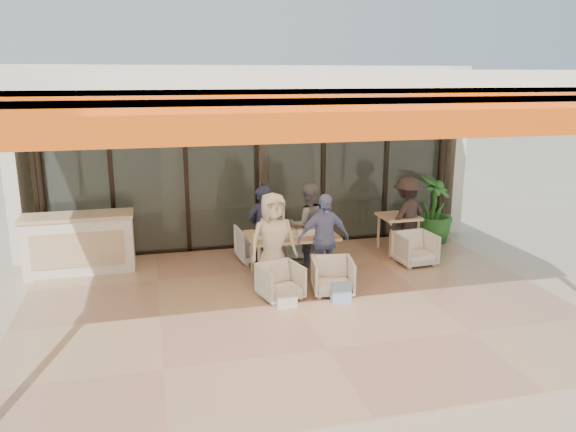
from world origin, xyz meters
name	(u,v)px	position (x,y,z in m)	size (l,w,h in m)	color
ground	(296,305)	(0.00, 0.00, 0.00)	(70.00, 70.00, 0.00)	#C6B293
terrace_floor	(296,304)	(0.00, 0.00, 0.01)	(8.00, 6.00, 0.01)	tan
terrace_structure	(302,83)	(0.00, -0.26, 3.25)	(8.00, 6.00, 3.40)	silver
glass_storefront	(257,168)	(0.00, 3.00, 1.60)	(8.08, 0.10, 3.20)	#9EADA3
interior_block	(237,125)	(0.01, 5.31, 2.23)	(9.05, 3.62, 3.52)	silver
host_counter	(80,243)	(-3.26, 2.30, 0.53)	(1.85, 0.65, 1.04)	silver
dining_table	(291,237)	(0.24, 1.23, 0.69)	(1.50, 0.90, 0.93)	#E2BB8A
chair_far_left	(257,242)	(-0.17, 2.18, 0.36)	(0.70, 0.66, 0.72)	white
chair_far_right	(301,242)	(0.67, 2.18, 0.30)	(0.57, 0.54, 0.59)	white
chair_near_left	(281,280)	(-0.17, 0.28, 0.31)	(0.60, 0.56, 0.62)	white
chair_near_right	(333,275)	(0.67, 0.28, 0.32)	(0.62, 0.58, 0.64)	white
diner_navy	(262,228)	(-0.17, 1.68, 0.76)	(0.55, 0.36, 1.51)	#171D33
diner_grey	(308,225)	(0.67, 1.68, 0.76)	(0.74, 0.57, 1.52)	slate
diner_cream	(273,241)	(-0.17, 0.78, 0.78)	(0.77, 0.50, 1.57)	beige
diner_periwinkle	(323,239)	(0.67, 0.78, 0.75)	(0.88, 0.37, 1.51)	#6875AE
tote_bag_cream	(287,298)	(-0.17, -0.12, 0.17)	(0.30, 0.10, 0.34)	silver
tote_bag_blue	(341,293)	(0.67, -0.12, 0.17)	(0.30, 0.10, 0.34)	#99BFD8
side_table	(398,221)	(2.56, 2.00, 0.64)	(0.70, 0.70, 0.74)	#E2BB8A
side_chair	(415,247)	(2.56, 1.25, 0.33)	(0.64, 0.60, 0.66)	white
standing_woman	(407,216)	(2.67, 1.88, 0.75)	(0.97, 0.56, 1.50)	black
potted_palm	(434,210)	(3.53, 2.42, 0.69)	(0.78, 0.78, 1.39)	#1E5919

